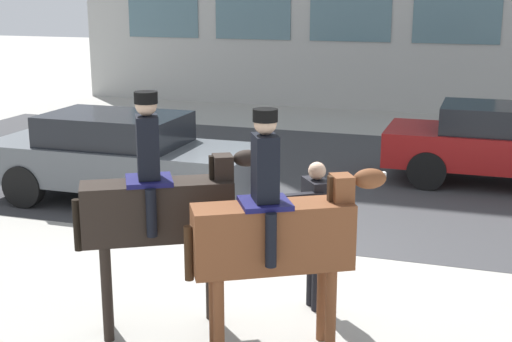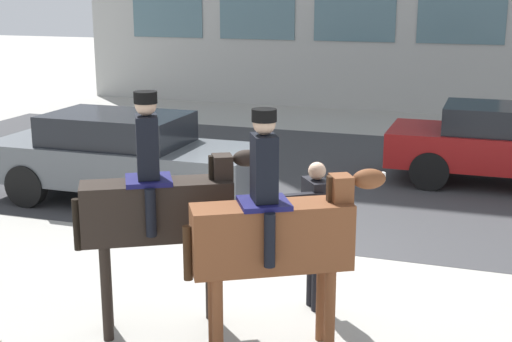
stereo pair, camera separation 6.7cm
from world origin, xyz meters
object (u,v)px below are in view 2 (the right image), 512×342
street_car_near_lane (123,156)px  street_car_far_lane (509,144)px  mounted_horse_companion (275,231)px  pedestrian_bystander (315,224)px  mounted_horse_lead (160,206)px

street_car_near_lane → street_car_far_lane: bearing=27.5°
mounted_horse_companion → pedestrian_bystander: (0.13, 1.13, -0.27)m
pedestrian_bystander → street_car_near_lane: (-4.19, 3.11, -0.21)m
mounted_horse_lead → pedestrian_bystander: (1.43, 1.02, -0.37)m
mounted_horse_companion → street_car_far_lane: bearing=43.5°
mounted_horse_lead → street_car_far_lane: (3.56, 7.43, -0.60)m
street_car_near_lane → street_car_far_lane: street_car_near_lane is taller
street_car_far_lane → mounted_horse_lead: bearing=-115.6°
mounted_horse_companion → street_car_near_lane: 5.89m
pedestrian_bystander → street_car_near_lane: size_ratio=0.37×
pedestrian_bystander → street_car_far_lane: bearing=-144.3°
mounted_horse_lead → mounted_horse_companion: bearing=-34.1°
pedestrian_bystander → mounted_horse_lead: bearing=-0.2°
mounted_horse_companion → pedestrian_bystander: mounted_horse_companion is taller
mounted_horse_companion → street_car_far_lane: 7.88m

